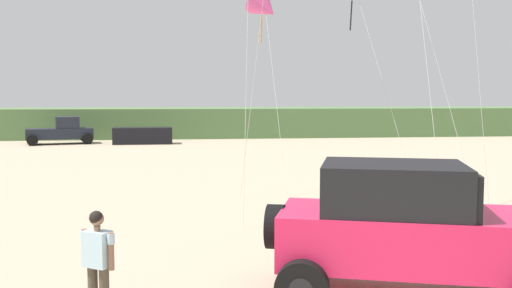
% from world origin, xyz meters
% --- Properties ---
extents(dune_ridge, '(90.00, 9.23, 2.45)m').
position_xyz_m(dune_ridge, '(-3.28, 45.30, 1.23)').
color(dune_ridge, '#567A47').
rests_on(dune_ridge, ground_plane).
extents(jeep, '(5.01, 3.58, 2.26)m').
position_xyz_m(jeep, '(2.27, 4.42, 1.20)').
color(jeep, '#EA2151').
rests_on(jeep, ground_plane).
extents(person_watching, '(0.54, 0.45, 1.67)m').
position_xyz_m(person_watching, '(-2.73, 4.12, 0.94)').
color(person_watching, '#8C664C').
rests_on(person_watching, ground_plane).
extents(distant_pickup, '(4.93, 3.40, 1.98)m').
position_xyz_m(distant_pickup, '(-10.43, 37.41, 0.94)').
color(distant_pickup, '#1E232D').
rests_on(distant_pickup, ground_plane).
extents(distant_sedan, '(4.21, 1.72, 1.20)m').
position_xyz_m(distant_sedan, '(-4.54, 36.68, 0.60)').
color(distant_sedan, black).
rests_on(distant_sedan, ground_plane).
extents(kite_yellow_diamond, '(1.90, 4.76, 7.74)m').
position_xyz_m(kite_yellow_diamond, '(1.74, 17.66, 6.87)').
color(kite_yellow_diamond, '#E04C93').
rests_on(kite_yellow_diamond, ground_plane).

